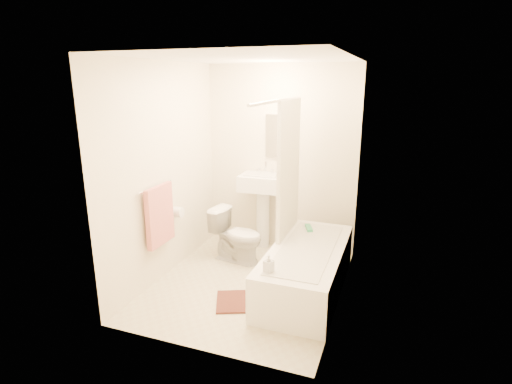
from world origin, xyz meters
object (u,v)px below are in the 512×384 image
(sink, at_px, (263,208))
(bathtub, at_px, (306,269))
(toilet, at_px, (237,236))
(soap_bottle, at_px, (269,264))
(bath_mat, at_px, (245,301))

(sink, distance_m, bathtub, 1.30)
(toilet, bearing_deg, sink, -6.49)
(soap_bottle, bearing_deg, bathtub, 72.15)
(bathtub, bearing_deg, sink, 131.12)
(bathtub, relative_size, soap_bottle, 9.84)
(bathtub, distance_m, bath_mat, 0.75)
(toilet, relative_size, bathtub, 0.39)
(sink, bearing_deg, toilet, -107.73)
(bathtub, xyz_separation_m, bath_mat, (-0.53, -0.48, -0.23))
(bath_mat, xyz_separation_m, soap_bottle, (0.32, -0.18, 0.55))
(sink, distance_m, bath_mat, 1.56)
(bathtub, distance_m, soap_bottle, 0.77)
(soap_bottle, bearing_deg, sink, 110.99)
(bathtub, relative_size, bath_mat, 2.98)
(bath_mat, distance_m, soap_bottle, 0.66)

